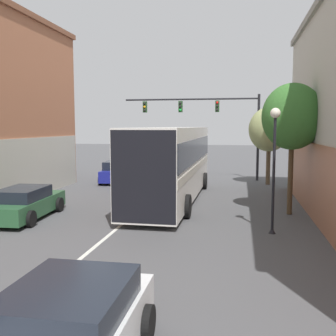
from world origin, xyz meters
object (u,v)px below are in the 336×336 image
at_px(parked_car_left_near, 118,172).
at_px(traffic_signal_gantry, 210,116).
at_px(parked_car_left_mid, 25,203).
at_px(street_lamp, 274,155).
at_px(street_tree_near, 292,117).
at_px(hatchback_foreground, 64,335).
at_px(street_tree_far, 269,130).
at_px(bus, 173,160).

height_order(parked_car_left_near, traffic_signal_gantry, traffic_signal_gantry).
distance_m(parked_car_left_mid, traffic_signal_gantry, 15.56).
distance_m(street_lamp, street_tree_near, 3.73).
xyz_separation_m(hatchback_foreground, street_tree_near, (4.70, 12.24, 3.53)).
height_order(street_lamp, street_tree_far, street_tree_far).
bearing_deg(street_tree_far, bus, -128.50).
xyz_separation_m(bus, hatchback_foreground, (0.85, -14.58, -1.43)).
height_order(street_lamp, street_tree_near, street_tree_near).
bearing_deg(parked_car_left_mid, hatchback_foreground, -150.44).
xyz_separation_m(bus, parked_car_left_near, (-4.80, 5.67, -1.41)).
relative_size(parked_car_left_near, street_tree_near, 0.70).
xyz_separation_m(traffic_signal_gantry, street_tree_near, (4.30, -10.73, -0.36)).
height_order(parked_car_left_mid, street_tree_near, street_tree_near).
bearing_deg(parked_car_left_near, street_lamp, -145.42).
distance_m(traffic_signal_gantry, street_lamp, 14.54).
xyz_separation_m(hatchback_foreground, parked_car_left_mid, (-6.16, 9.41, -0.04)).
xyz_separation_m(bus, street_lamp, (4.57, -5.66, 0.70)).
relative_size(parked_car_left_mid, street_lamp, 1.02).
bearing_deg(traffic_signal_gantry, street_tree_far, -24.95).
bearing_deg(street_lamp, hatchback_foreground, -112.65).
bearing_deg(street_lamp, parked_car_left_mid, 177.18).
xyz_separation_m(hatchback_foreground, parked_car_left_near, (-5.65, 20.24, 0.02)).
height_order(hatchback_foreground, street_tree_near, street_tree_near).
bearing_deg(traffic_signal_gantry, parked_car_left_mid, -115.82).
bearing_deg(traffic_signal_gantry, street_tree_near, -68.16).
xyz_separation_m(hatchback_foreground, street_lamp, (3.72, 8.92, 2.12)).
height_order(street_tree_near, street_tree_far, street_tree_near).
bearing_deg(street_lamp, street_tree_far, 87.03).
bearing_deg(street_tree_far, traffic_signal_gantry, 155.05).
height_order(traffic_signal_gantry, street_lamp, traffic_signal_gantry).
bearing_deg(bus, parked_car_left_near, 40.33).
height_order(parked_car_left_near, parked_car_left_mid, parked_car_left_near).
bearing_deg(parked_car_left_near, parked_car_left_mid, 172.24).
distance_m(bus, parked_car_left_near, 7.56).
distance_m(hatchback_foreground, traffic_signal_gantry, 23.30).
height_order(traffic_signal_gantry, street_tree_far, traffic_signal_gantry).
height_order(hatchback_foreground, parked_car_left_mid, hatchback_foreground).
distance_m(hatchback_foreground, street_lamp, 9.90).
bearing_deg(street_tree_near, hatchback_foreground, -111.00).
relative_size(street_lamp, street_tree_near, 0.79).
height_order(parked_car_left_near, street_tree_near, street_tree_near).
xyz_separation_m(bus, street_tree_near, (5.55, -2.34, 2.10)).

